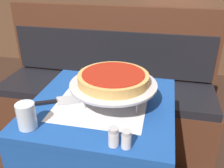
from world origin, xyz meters
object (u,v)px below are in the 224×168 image
Objects in this scene: booth_bench at (106,101)px; water_glass_near at (26,116)px; dining_table_front at (103,123)px; pizza_pan_stand at (113,85)px; pizza_server at (54,102)px; deep_dish_pizza at (113,78)px; condiment_caddy at (178,19)px; salt_shaker at (114,137)px; dining_table_rear at (171,35)px; pepper_shaker at (126,139)px.

water_glass_near is at bearing -94.45° from booth_bench.
dining_table_front is 1.87× the size of pizza_pan_stand.
pizza_server is (-0.06, -0.80, 0.44)m from booth_bench.
deep_dish_pizza is at bearing 10.61° from pizza_server.
water_glass_near is (-0.25, -0.26, 0.18)m from dining_table_front.
condiment_caddy is at bearing 62.38° from booth_bench.
salt_shaker is at bearing -97.05° from condiment_caddy.
dining_table_front is at bearing -101.89° from condiment_caddy.
dining_table_front is 1.79m from dining_table_rear.
deep_dish_pizza reaches higher than pizza_server.
pizza_server is at bearing 85.03° from water_glass_near.
pizza_pan_stand is 1.81m from condiment_caddy.
salt_shaker reaches higher than dining_table_front.
pizza_pan_stand is at bearing -73.47° from booth_bench.
deep_dish_pizza is 4.51× the size of pepper_shaker.
water_glass_near is at bearing -106.90° from condiment_caddy.
booth_bench reaches higher than pizza_server.
pepper_shaker reaches higher than dining_table_rear.
booth_bench is at bearing -115.65° from dining_table_rear.
booth_bench reaches higher than pizza_pan_stand.
pizza_pan_stand is 5.61× the size of pepper_shaker.
condiment_caddy reaches higher than water_glass_near.
booth_bench is at bearing 105.35° from salt_shaker.
pizza_pan_stand is 0.03m from deep_dish_pizza.
dining_table_rear is at bearing 74.39° from water_glass_near.
pizza_pan_stand and water_glass_near have the same top height.
condiment_caddy is (0.60, 1.84, 0.05)m from pizza_server.
pizza_server is at bearing 144.98° from salt_shaker.
water_glass_near is at bearing 175.24° from pepper_shaker.
pizza_server is 1.53× the size of condiment_caddy.
dining_table_rear is 2.84× the size of pizza_server.
pizza_pan_stand is 2.31× the size of condiment_caddy.
dining_table_front is 0.26m from deep_dish_pizza.
deep_dish_pizza is at bearing 180.00° from pizza_pan_stand.
booth_bench is 1.12m from water_glass_near.
dining_table_front is 10.49× the size of pepper_shaker.
pepper_shaker is at bearing -60.44° from dining_table_front.
booth_bench is at bearing 107.74° from pepper_shaker.
pepper_shaker is at bearing 0.00° from salt_shaker.
dining_table_rear is at bearing 73.22° from pizza_server.
deep_dish_pizza is 1.81m from condiment_caddy.
salt_shaker is at bearing -35.02° from pizza_server.
dining_table_front is 0.99× the size of dining_table_rear.
pizza_server is (-0.28, -0.05, -0.10)m from pizza_pan_stand.
pizza_server is 2.44× the size of water_glass_near.
dining_table_rear is 10.57× the size of pepper_shaker.
booth_bench is 1.19m from pepper_shaker.
booth_bench is at bearing 106.53° from deep_dish_pizza.
dining_table_front is at bearing 12.62° from pizza_server.
booth_bench is at bearing 85.55° from water_glass_near.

